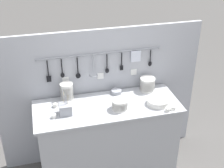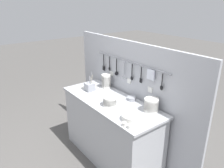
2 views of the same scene
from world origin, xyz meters
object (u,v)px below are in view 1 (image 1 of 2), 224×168
object	(u,v)px
bowl_stack_short_front	(147,84)
steel_mixing_bowl	(116,92)
cup_front_right	(54,116)
cutlery_caddy	(65,109)
bowl_stack_back_corner	(67,92)
bowl_stack_wide_centre	(120,104)
cup_edge_near	(173,108)
cup_beside_plates	(55,105)
plate_stack	(158,102)
cup_edge_far	(168,110)

from	to	relation	value
bowl_stack_short_front	steel_mixing_bowl	xyz separation A→B (m)	(-0.37, 0.02, -0.06)
steel_mixing_bowl	cup_front_right	world-z (taller)	steel_mixing_bowl
cutlery_caddy	bowl_stack_back_corner	bearing A→B (deg)	78.90
steel_mixing_bowl	cup_front_right	bearing A→B (deg)	-157.24
bowl_stack_wide_centre	cup_edge_near	bearing A→B (deg)	-15.72
steel_mixing_bowl	cup_beside_plates	bearing A→B (deg)	-171.11
bowl_stack_wide_centre	cup_front_right	bearing A→B (deg)	178.96
plate_stack	steel_mixing_bowl	xyz separation A→B (m)	(-0.38, 0.33, -0.01)
cup_edge_near	plate_stack	bearing A→B (deg)	129.38
bowl_stack_short_front	cup_front_right	size ratio (longest dim) A/B	3.35
plate_stack	cup_edge_far	size ratio (longest dim) A/B	4.65
cup_edge_far	cutlery_caddy	bearing A→B (deg)	167.99
bowl_stack_back_corner	steel_mixing_bowl	xyz separation A→B (m)	(0.56, 0.01, -0.08)
cutlery_caddy	plate_stack	bearing A→B (deg)	-3.85
bowl_stack_back_corner	steel_mixing_bowl	distance (m)	0.57
bowl_stack_back_corner	cup_beside_plates	world-z (taller)	bowl_stack_back_corner
plate_stack	cup_edge_far	distance (m)	0.16
cup_front_right	bowl_stack_wide_centre	bearing A→B (deg)	-1.04
cutlery_caddy	cup_edge_far	world-z (taller)	cutlery_caddy
cup_beside_plates	bowl_stack_wide_centre	bearing A→B (deg)	-17.92
cup_beside_plates	steel_mixing_bowl	bearing A→B (deg)	8.89
bowl_stack_short_front	bowl_stack_back_corner	distance (m)	0.93
plate_stack	cup_edge_near	world-z (taller)	plate_stack
bowl_stack_short_front	cup_beside_plates	bearing A→B (deg)	-175.28
cup_front_right	cutlery_caddy	bearing A→B (deg)	19.11
cup_front_right	cup_edge_near	distance (m)	1.24
bowl_stack_back_corner	cup_beside_plates	distance (m)	0.19
cup_beside_plates	plate_stack	bearing A→B (deg)	-11.64
cup_beside_plates	cutlery_caddy	bearing A→B (deg)	-59.65
bowl_stack_back_corner	cup_front_right	size ratio (longest dim) A/B	4.06
bowl_stack_back_corner	cup_front_right	world-z (taller)	bowl_stack_back_corner
plate_stack	steel_mixing_bowl	distance (m)	0.50
bowl_stack_back_corner	cup_edge_near	xyz separation A→B (m)	(1.05, -0.47, -0.08)
bowl_stack_back_corner	cup_front_right	xyz separation A→B (m)	(-0.18, -0.30, -0.08)
plate_stack	cup_beside_plates	size ratio (longest dim) A/B	4.65
steel_mixing_bowl	cup_edge_near	distance (m)	0.68
bowl_stack_short_front	plate_stack	world-z (taller)	bowl_stack_short_front
steel_mixing_bowl	cup_beside_plates	size ratio (longest dim) A/B	2.37
bowl_stack_short_front	cup_edge_far	distance (m)	0.47
plate_stack	cup_edge_far	xyz separation A→B (m)	(0.05, -0.15, -0.01)
bowl_stack_short_front	cup_edge_far	bearing A→B (deg)	-83.05
cup_front_right	bowl_stack_back_corner	bearing A→B (deg)	59.94
bowl_stack_wide_centre	steel_mixing_bowl	bearing A→B (deg)	81.20
steel_mixing_bowl	cutlery_caddy	world-z (taller)	cutlery_caddy
cutlery_caddy	cup_beside_plates	size ratio (longest dim) A/B	5.38
cup_edge_far	cup_beside_plates	distance (m)	1.19
bowl_stack_short_front	plate_stack	bearing A→B (deg)	-88.30
bowl_stack_short_front	steel_mixing_bowl	bearing A→B (deg)	176.61
cup_front_right	cup_edge_far	size ratio (longest dim) A/B	1.00
cup_edge_near	cup_edge_far	bearing A→B (deg)	-169.99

